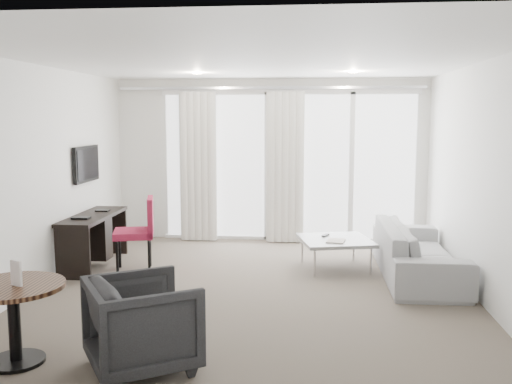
# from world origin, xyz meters

# --- Properties ---
(floor) EXTENTS (5.00, 6.00, 0.00)m
(floor) POSITION_xyz_m (0.00, 0.00, 0.00)
(floor) COLOR brown
(floor) RESTS_ON ground
(ceiling) EXTENTS (5.00, 6.00, 0.00)m
(ceiling) POSITION_xyz_m (0.00, 0.00, 2.60)
(ceiling) COLOR white
(ceiling) RESTS_ON ground
(wall_left) EXTENTS (0.00, 6.00, 2.60)m
(wall_left) POSITION_xyz_m (-2.50, 0.00, 1.30)
(wall_left) COLOR silver
(wall_left) RESTS_ON ground
(wall_right) EXTENTS (0.00, 6.00, 2.60)m
(wall_right) POSITION_xyz_m (2.50, 0.00, 1.30)
(wall_right) COLOR silver
(wall_right) RESTS_ON ground
(wall_front) EXTENTS (5.00, 0.00, 2.60)m
(wall_front) POSITION_xyz_m (0.00, -3.00, 1.30)
(wall_front) COLOR silver
(wall_front) RESTS_ON ground
(window_panel) EXTENTS (4.00, 0.02, 2.38)m
(window_panel) POSITION_xyz_m (0.30, 2.98, 1.20)
(window_panel) COLOR white
(window_panel) RESTS_ON ground
(window_frame) EXTENTS (4.10, 0.06, 2.44)m
(window_frame) POSITION_xyz_m (0.30, 2.97, 1.20)
(window_frame) COLOR white
(window_frame) RESTS_ON ground
(curtain_left) EXTENTS (0.60, 0.20, 2.38)m
(curtain_left) POSITION_xyz_m (-1.15, 2.82, 1.20)
(curtain_left) COLOR silver
(curtain_left) RESTS_ON ground
(curtain_right) EXTENTS (0.60, 0.20, 2.38)m
(curtain_right) POSITION_xyz_m (0.25, 2.82, 1.20)
(curtain_right) COLOR silver
(curtain_right) RESTS_ON ground
(curtain_track) EXTENTS (4.80, 0.04, 0.04)m
(curtain_track) POSITION_xyz_m (0.00, 2.82, 2.45)
(curtain_track) COLOR #B2B2B7
(curtain_track) RESTS_ON ceiling
(downlight_a) EXTENTS (0.12, 0.12, 0.02)m
(downlight_a) POSITION_xyz_m (-0.90, 1.60, 2.59)
(downlight_a) COLOR #FFE0B2
(downlight_a) RESTS_ON ceiling
(downlight_b) EXTENTS (0.12, 0.12, 0.02)m
(downlight_b) POSITION_xyz_m (1.20, 1.60, 2.59)
(downlight_b) COLOR #FFE0B2
(downlight_b) RESTS_ON ceiling
(desk) EXTENTS (0.46, 1.48, 0.69)m
(desk) POSITION_xyz_m (-2.25, 1.10, 0.35)
(desk) COLOR black
(desk) RESTS_ON floor
(tv) EXTENTS (0.05, 0.80, 0.50)m
(tv) POSITION_xyz_m (-2.46, 1.45, 1.35)
(tv) COLOR black
(tv) RESTS_ON wall_left
(desk_chair) EXTENTS (0.64, 0.61, 0.97)m
(desk_chair) POSITION_xyz_m (-1.63, 0.89, 0.49)
(desk_chair) COLOR maroon
(desk_chair) RESTS_ON floor
(round_table) EXTENTS (0.95, 0.95, 0.66)m
(round_table) POSITION_xyz_m (-1.73, -1.94, 0.33)
(round_table) COLOR #3A2214
(round_table) RESTS_ON floor
(menu_card) EXTENTS (0.11, 0.06, 0.21)m
(menu_card) POSITION_xyz_m (-1.67, -1.97, 0.72)
(menu_card) COLOR white
(menu_card) RESTS_ON round_table
(tub_armchair) EXTENTS (1.11, 1.10, 0.74)m
(tub_armchair) POSITION_xyz_m (-0.66, -1.94, 0.37)
(tub_armchair) COLOR black
(tub_armchair) RESTS_ON floor
(coffee_table) EXTENTS (1.07, 1.07, 0.40)m
(coffee_table) POSITION_xyz_m (0.99, 1.27, 0.20)
(coffee_table) COLOR gray
(coffee_table) RESTS_ON floor
(remote) EXTENTS (0.11, 0.16, 0.02)m
(remote) POSITION_xyz_m (0.86, 1.43, 0.36)
(remote) COLOR black
(remote) RESTS_ON coffee_table
(magazine) EXTENTS (0.26, 0.31, 0.02)m
(magazine) POSITION_xyz_m (0.99, 1.11, 0.36)
(magazine) COLOR gray
(magazine) RESTS_ON coffee_table
(sofa) EXTENTS (0.88, 2.25, 0.66)m
(sofa) POSITION_xyz_m (2.00, 0.97, 0.33)
(sofa) COLOR gray
(sofa) RESTS_ON floor
(terrace_slab) EXTENTS (5.60, 3.00, 0.12)m
(terrace_slab) POSITION_xyz_m (0.30, 4.50, -0.06)
(terrace_slab) COLOR #4D4D50
(terrace_slab) RESTS_ON ground
(rattan_chair_a) EXTENTS (0.57, 0.57, 0.82)m
(rattan_chair_a) POSITION_xyz_m (1.14, 4.70, 0.41)
(rattan_chair_a) COLOR brown
(rattan_chair_a) RESTS_ON terrace_slab
(rattan_chair_b) EXTENTS (0.71, 0.71, 0.83)m
(rattan_chair_b) POSITION_xyz_m (1.95, 4.47, 0.41)
(rattan_chair_b) COLOR brown
(rattan_chair_b) RESTS_ON terrace_slab
(rattan_table) EXTENTS (0.65, 0.65, 0.52)m
(rattan_table) POSITION_xyz_m (1.28, 4.04, 0.26)
(rattan_table) COLOR brown
(rattan_table) RESTS_ON terrace_slab
(balustrade) EXTENTS (5.50, 0.06, 1.05)m
(balustrade) POSITION_xyz_m (0.30, 5.95, 0.50)
(balustrade) COLOR #B2B2B7
(balustrade) RESTS_ON terrace_slab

